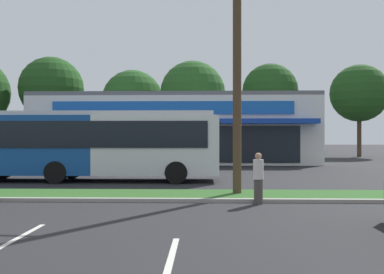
# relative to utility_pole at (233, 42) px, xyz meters

# --- Properties ---
(grass_median) EXTENTS (56.00, 2.20, 0.12)m
(grass_median) POSITION_rel_utility_pole_xyz_m (-2.72, -0.16, -5.31)
(grass_median) COLOR #2D5B23
(grass_median) RESTS_ON ground_plane
(curb_lip) EXTENTS (56.00, 0.24, 0.12)m
(curb_lip) POSITION_rel_utility_pole_xyz_m (-2.72, -1.38, -5.31)
(curb_lip) COLOR #99968C
(curb_lip) RESTS_ON ground_plane
(storefront_building) EXTENTS (22.11, 12.66, 5.47)m
(storefront_building) POSITION_rel_utility_pole_xyz_m (-3.33, 21.50, -2.63)
(storefront_building) COLOR silver
(storefront_building) RESTS_ON ground_plane
(tree_left) EXTENTS (7.25, 7.25, 11.26)m
(tree_left) POSITION_rel_utility_pole_xyz_m (-18.49, 32.70, 2.26)
(tree_left) COLOR #473323
(tree_left) RESTS_ON ground_plane
(tree_mid_left) EXTENTS (6.79, 6.79, 9.53)m
(tree_mid_left) POSITION_rel_utility_pole_xyz_m (-8.95, 31.56, 0.76)
(tree_mid_left) COLOR #473323
(tree_mid_left) RESTS_ON ground_plane
(tree_mid) EXTENTS (7.01, 7.01, 10.24)m
(tree_mid) POSITION_rel_utility_pole_xyz_m (-2.24, 30.12, 1.36)
(tree_mid) COLOR #473323
(tree_mid) RESTS_ON ground_plane
(tree_mid_right) EXTENTS (5.80, 5.80, 9.77)m
(tree_mid_right) POSITION_rel_utility_pole_xyz_m (5.88, 29.28, 1.48)
(tree_mid_right) COLOR #473323
(tree_mid_right) RESTS_ON ground_plane
(tree_right) EXTENTS (6.00, 6.00, 9.72)m
(tree_right) POSITION_rel_utility_pole_xyz_m (15.32, 29.83, 1.33)
(tree_right) COLOR #473323
(tree_right) RESTS_ON ground_plane
(utility_pole) EXTENTS (3.04, 2.40, 10.04)m
(utility_pole) POSITION_rel_utility_pole_xyz_m (0.00, 0.00, 0.00)
(utility_pole) COLOR #4C3826
(utility_pole) RESTS_ON ground_plane
(city_bus) EXTENTS (12.69, 2.72, 3.25)m
(city_bus) POSITION_rel_utility_pole_xyz_m (-6.65, 4.93, -3.60)
(city_bus) COLOR #144793
(city_bus) RESTS_ON ground_plane
(pedestrian_by_pole) EXTENTS (0.32, 0.32, 1.58)m
(pedestrian_by_pole) POSITION_rel_utility_pole_xyz_m (0.66, -1.70, -4.57)
(pedestrian_by_pole) COLOR #47423D
(pedestrian_by_pole) RESTS_ON ground_plane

